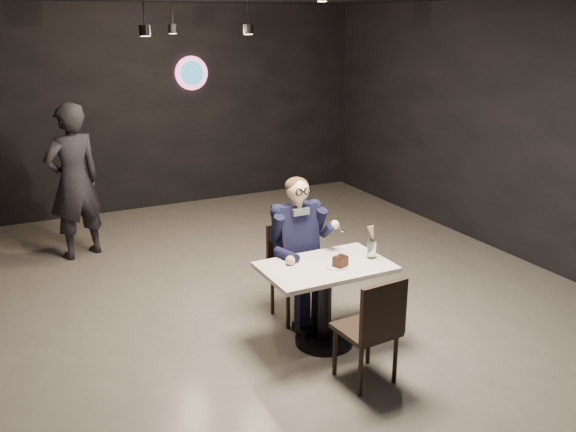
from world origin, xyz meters
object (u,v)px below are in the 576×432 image
main_table (325,304)px  chair_near (366,327)px  chair_far (296,273)px  sundae_glass (372,249)px  seated_man (296,248)px  passerby (74,182)px

main_table → chair_near: 0.65m
chair_far → sundae_glass: bearing=-53.2°
chair_near → seated_man: seated_man is taller
chair_near → passerby: bearing=108.6°
sundae_glass → passerby: passerby is taller
main_table → chair_far: chair_far is taller
main_table → seated_man: seated_man is taller
chair_far → seated_man: bearing=90.0°
seated_man → sundae_glass: seated_man is taller
main_table → passerby: size_ratio=0.59×
main_table → passerby: passerby is taller
chair_far → chair_near: size_ratio=1.00×
passerby → chair_near: bearing=92.9°
main_table → seated_man: bearing=90.0°
chair_near → seated_man: bearing=86.0°
chair_far → seated_man: 0.26m
seated_man → passerby: (-1.59, 2.64, 0.21)m
main_table → passerby: 3.61m
sundae_glass → passerby: size_ratio=0.09×
chair_far → seated_man: (0.00, 0.00, 0.26)m
seated_man → passerby: passerby is taller
seated_man → sundae_glass: (0.44, -0.59, 0.12)m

